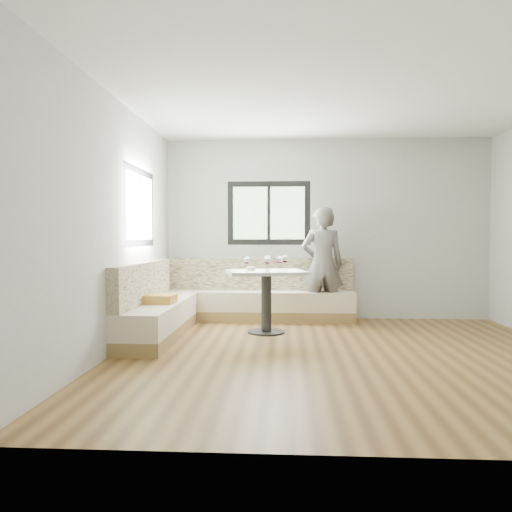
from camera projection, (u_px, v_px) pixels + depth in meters
The scene contains 10 objects.
room at pixel (337, 224), 5.38m from camera, with size 5.01×5.01×2.81m.
banquette at pixel (218, 303), 7.06m from camera, with size 2.90×2.80×0.95m.
table at pixel (266, 286), 6.59m from camera, with size 1.16×0.99×0.83m.
person at pixel (322, 264), 7.46m from camera, with size 0.63×0.41×1.72m, color #5D5856.
olive_ramekin at pixel (251, 269), 6.61m from camera, with size 0.11×0.11×0.05m.
wine_glass_a at pixel (247, 261), 6.39m from camera, with size 0.09×0.09×0.20m.
wine_glass_b at pixel (268, 261), 6.38m from camera, with size 0.09×0.09×0.20m.
wine_glass_c at pixel (280, 261), 6.48m from camera, with size 0.09×0.09×0.20m.
wine_glass_d at pixel (267, 260), 6.69m from camera, with size 0.09×0.09×0.20m.
wine_glass_e at pixel (285, 260), 6.72m from camera, with size 0.09×0.09×0.20m.
Camera 1 is at (-0.63, -5.35, 1.26)m, focal length 35.00 mm.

